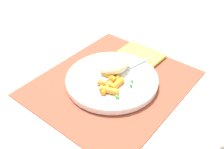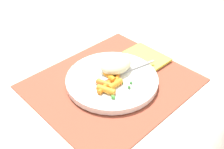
{
  "view_description": "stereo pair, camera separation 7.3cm",
  "coord_description": "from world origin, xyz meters",
  "px_view_note": "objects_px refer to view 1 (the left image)",
  "views": [
    {
      "loc": [
        0.46,
        0.36,
        0.49
      ],
      "look_at": [
        0.0,
        0.0,
        0.03
      ],
      "focal_mm": 42.51,
      "sensor_mm": 36.0,
      "label": 1
    },
    {
      "loc": [
        0.41,
        0.42,
        0.49
      ],
      "look_at": [
        0.0,
        0.0,
        0.03
      ],
      "focal_mm": 42.51,
      "sensor_mm": 36.0,
      "label": 2
    }
  ],
  "objects_px": {
    "plate": "(112,80)",
    "rice_mound": "(114,64)",
    "napkin": "(141,54)",
    "carrot_portion": "(112,84)",
    "fork": "(119,73)"
  },
  "relations": [
    {
      "from": "plate",
      "to": "napkin",
      "type": "relative_size",
      "value": 1.91
    },
    {
      "from": "rice_mound",
      "to": "carrot_portion",
      "type": "relative_size",
      "value": 1.0
    },
    {
      "from": "rice_mound",
      "to": "plate",
      "type": "bearing_deg",
      "value": 29.72
    },
    {
      "from": "fork",
      "to": "napkin",
      "type": "relative_size",
      "value": 1.46
    },
    {
      "from": "plate",
      "to": "rice_mound",
      "type": "distance_m",
      "value": 0.05
    },
    {
      "from": "plate",
      "to": "rice_mound",
      "type": "bearing_deg",
      "value": -150.28
    },
    {
      "from": "napkin",
      "to": "plate",
      "type": "bearing_deg",
      "value": 3.63
    },
    {
      "from": "carrot_portion",
      "to": "napkin",
      "type": "height_order",
      "value": "carrot_portion"
    },
    {
      "from": "plate",
      "to": "napkin",
      "type": "xyz_separation_m",
      "value": [
        -0.17,
        -0.01,
        -0.0
      ]
    },
    {
      "from": "fork",
      "to": "napkin",
      "type": "height_order",
      "value": "fork"
    },
    {
      "from": "carrot_portion",
      "to": "rice_mound",
      "type": "bearing_deg",
      "value": -146.76
    },
    {
      "from": "napkin",
      "to": "carrot_portion",
      "type": "bearing_deg",
      "value": 9.45
    },
    {
      "from": "rice_mound",
      "to": "fork",
      "type": "height_order",
      "value": "rice_mound"
    },
    {
      "from": "fork",
      "to": "rice_mound",
      "type": "bearing_deg",
      "value": -108.59
    },
    {
      "from": "plate",
      "to": "napkin",
      "type": "height_order",
      "value": "plate"
    }
  ]
}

